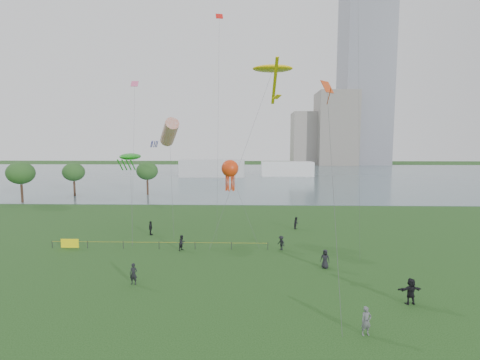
{
  "coord_description": "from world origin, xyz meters",
  "views": [
    {
      "loc": [
        0.99,
        -24.2,
        11.68
      ],
      "look_at": [
        0.0,
        10.0,
        8.0
      ],
      "focal_mm": 26.0,
      "sensor_mm": 36.0,
      "label": 1
    }
  ],
  "objects_px": {
    "kite_flyer": "(366,321)",
    "kite_octopus": "(230,169)",
    "fence": "(104,244)",
    "kite_stingray": "(273,69)"
  },
  "relations": [
    {
      "from": "kite_flyer",
      "to": "kite_stingray",
      "type": "relative_size",
      "value": 0.08
    },
    {
      "from": "kite_flyer",
      "to": "kite_stingray",
      "type": "xyz_separation_m",
      "value": [
        -4.31,
        24.44,
        19.95
      ]
    },
    {
      "from": "kite_flyer",
      "to": "kite_stingray",
      "type": "bearing_deg",
      "value": 87.48
    },
    {
      "from": "kite_stingray",
      "to": "kite_flyer",
      "type": "bearing_deg",
      "value": -97.6
    },
    {
      "from": "kite_flyer",
      "to": "kite_octopus",
      "type": "distance_m",
      "value": 26.88
    },
    {
      "from": "fence",
      "to": "kite_flyer",
      "type": "relative_size",
      "value": 13.44
    },
    {
      "from": "kite_stingray",
      "to": "kite_octopus",
      "type": "bearing_deg",
      "value": 167.6
    },
    {
      "from": "kite_flyer",
      "to": "kite_octopus",
      "type": "xyz_separation_m",
      "value": [
        -9.66,
        23.96,
        7.44
      ]
    },
    {
      "from": "fence",
      "to": "kite_flyer",
      "type": "distance_m",
      "value": 28.65
    },
    {
      "from": "kite_flyer",
      "to": "kite_stingray",
      "type": "distance_m",
      "value": 31.85
    }
  ]
}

